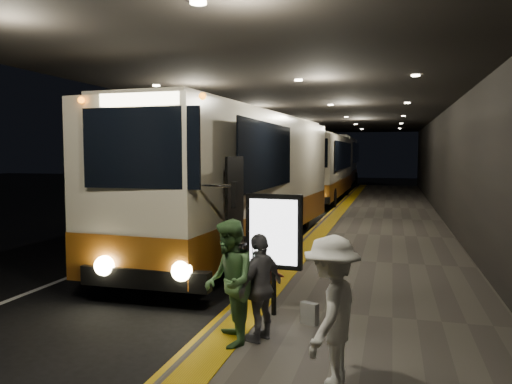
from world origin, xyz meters
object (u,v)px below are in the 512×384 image
at_px(coach_third, 337,164).
at_px(passenger_waiting_grey, 261,287).
at_px(passenger_waiting_white, 331,313).
at_px(coach_second, 322,170).
at_px(passenger_boarding, 277,237).
at_px(bag_polka, 309,313).
at_px(info_sign, 274,234).
at_px(passenger_waiting_green, 229,282).
at_px(coach_main, 242,185).
at_px(stanchion_post, 241,279).

distance_m(coach_third, passenger_waiting_grey, 33.69).
height_order(coach_third, passenger_waiting_white, coach_third).
height_order(coach_second, passenger_boarding, coach_second).
distance_m(passenger_waiting_grey, bag_polka, 1.15).
height_order(passenger_waiting_white, info_sign, info_sign).
bearing_deg(passenger_waiting_green, coach_main, 172.98).
relative_size(coach_second, passenger_boarding, 6.58).
height_order(passenger_waiting_white, bag_polka, passenger_waiting_white).
distance_m(passenger_boarding, passenger_waiting_white, 4.82).
xyz_separation_m(coach_third, passenger_waiting_white, (3.62, -34.76, -0.86)).
bearing_deg(passenger_waiting_green, stanchion_post, 166.88).
bearing_deg(coach_third, passenger_boarding, -87.90).
distance_m(passenger_waiting_green, stanchion_post, 1.32).
bearing_deg(bag_polka, info_sign, 156.71).
height_order(passenger_boarding, stanchion_post, passenger_boarding).
height_order(coach_third, passenger_boarding, coach_third).
height_order(passenger_boarding, info_sign, info_sign).
bearing_deg(coach_main, passenger_waiting_grey, -67.60).
distance_m(coach_third, passenger_waiting_white, 34.96).
relative_size(bag_polka, info_sign, 0.17).
xyz_separation_m(passenger_waiting_green, passenger_waiting_grey, (0.38, 0.25, -0.11)).
relative_size(passenger_waiting_white, stanchion_post, 1.49).
height_order(coach_main, stanchion_post, coach_main).
relative_size(bag_polka, stanchion_post, 0.29).
height_order(passenger_waiting_green, stanchion_post, passenger_waiting_green).
bearing_deg(bag_polka, passenger_waiting_grey, -123.78).
bearing_deg(coach_main, passenger_boarding, -59.93).
relative_size(coach_third, passenger_boarding, 7.02).
relative_size(passenger_waiting_grey, info_sign, 0.77).
bearing_deg(passenger_waiting_green, passenger_waiting_grey, 100.98).
height_order(passenger_waiting_grey, stanchion_post, passenger_waiting_grey).
distance_m(bag_polka, stanchion_post, 1.23).
xyz_separation_m(passenger_boarding, info_sign, (0.47, -2.25, 0.44)).
bearing_deg(passenger_waiting_green, info_sign, 144.55).
bearing_deg(passenger_waiting_grey, coach_second, -151.47).
xyz_separation_m(passenger_waiting_green, bag_polka, (0.93, 1.08, -0.69)).
height_order(coach_main, coach_third, coach_third).
bearing_deg(passenger_waiting_grey, info_sign, -153.43).
height_order(passenger_waiting_white, passenger_waiting_grey, passenger_waiting_white).
xyz_separation_m(coach_main, passenger_waiting_green, (2.07, -7.42, -0.81)).
height_order(bag_polka, stanchion_post, stanchion_post).
bearing_deg(info_sign, passenger_boarding, 106.21).
bearing_deg(passenger_waiting_white, coach_third, -164.62).
relative_size(coach_third, passenger_waiting_white, 7.27).
bearing_deg(coach_second, passenger_waiting_grey, -83.90).
bearing_deg(passenger_boarding, passenger_waiting_grey, -168.33).
bearing_deg(passenger_boarding, coach_third, 6.21).
bearing_deg(passenger_boarding, passenger_waiting_white, -157.42).
relative_size(coach_second, coach_third, 0.94).
bearing_deg(bag_polka, coach_third, 95.33).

